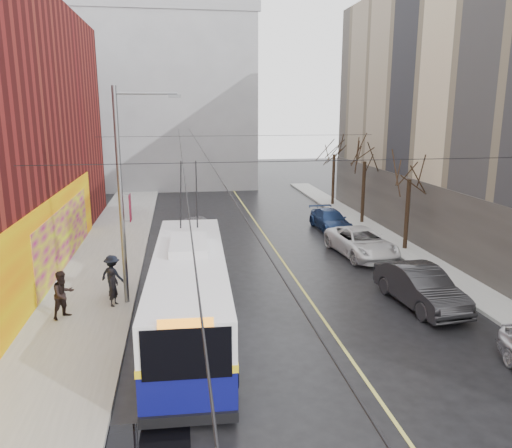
{
  "coord_description": "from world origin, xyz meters",
  "views": [
    {
      "loc": [
        -3.97,
        -10.43,
        8.15
      ],
      "look_at": [
        -0.55,
        11.36,
        3.01
      ],
      "focal_mm": 35.0,
      "sensor_mm": 36.0,
      "label": 1
    }
  ],
  "objects_px": {
    "tree_near": "(410,166)",
    "parked_car_d": "(330,220)",
    "tree_mid": "(365,151)",
    "parked_car_b": "(420,287)",
    "pedestrian_c": "(112,275)",
    "trolleybus": "(190,291)",
    "pedestrian_b": "(63,294)",
    "tree_far": "(334,145)",
    "following_car": "(199,229)",
    "pedestrian_a": "(113,287)",
    "parked_car_c": "(361,242)",
    "streetlight_pole": "(124,192)"
  },
  "relations": [
    {
      "from": "parked_car_c",
      "to": "pedestrian_c",
      "type": "xyz_separation_m",
      "value": [
        -13.05,
        -4.52,
        0.28
      ]
    },
    {
      "from": "tree_near",
      "to": "streetlight_pole",
      "type": "bearing_deg",
      "value": -158.38
    },
    {
      "from": "tree_near",
      "to": "trolleybus",
      "type": "relative_size",
      "value": 0.52
    },
    {
      "from": "tree_far",
      "to": "pedestrian_a",
      "type": "xyz_separation_m",
      "value": [
        -15.78,
        -20.31,
        -4.21
      ]
    },
    {
      "from": "streetlight_pole",
      "to": "pedestrian_a",
      "type": "bearing_deg",
      "value": -153.97
    },
    {
      "from": "tree_near",
      "to": "parked_car_c",
      "type": "height_order",
      "value": "tree_near"
    },
    {
      "from": "trolleybus",
      "to": "parked_car_c",
      "type": "bearing_deg",
      "value": 42.83
    },
    {
      "from": "tree_mid",
      "to": "pedestrian_b",
      "type": "distance_m",
      "value": 23.01
    },
    {
      "from": "tree_near",
      "to": "parked_car_d",
      "type": "height_order",
      "value": "tree_near"
    },
    {
      "from": "tree_near",
      "to": "following_car",
      "type": "distance_m",
      "value": 13.25
    },
    {
      "from": "tree_near",
      "to": "pedestrian_c",
      "type": "relative_size",
      "value": 3.54
    },
    {
      "from": "tree_mid",
      "to": "tree_far",
      "type": "height_order",
      "value": "tree_mid"
    },
    {
      "from": "parked_car_b",
      "to": "pedestrian_b",
      "type": "xyz_separation_m",
      "value": [
        -14.47,
        0.68,
        0.26
      ]
    },
    {
      "from": "tree_near",
      "to": "pedestrian_b",
      "type": "bearing_deg",
      "value": -157.45
    },
    {
      "from": "parked_car_d",
      "to": "pedestrian_c",
      "type": "distance_m",
      "value": 16.94
    },
    {
      "from": "parked_car_b",
      "to": "tree_mid",
      "type": "bearing_deg",
      "value": 72.93
    },
    {
      "from": "tree_far",
      "to": "pedestrian_c",
      "type": "relative_size",
      "value": 3.64
    },
    {
      "from": "tree_mid",
      "to": "parked_car_b",
      "type": "bearing_deg",
      "value": -101.62
    },
    {
      "from": "streetlight_pole",
      "to": "parked_car_b",
      "type": "relative_size",
      "value": 1.78
    },
    {
      "from": "parked_car_c",
      "to": "parked_car_d",
      "type": "relative_size",
      "value": 1.18
    },
    {
      "from": "parked_car_b",
      "to": "following_car",
      "type": "distance_m",
      "value": 15.03
    },
    {
      "from": "tree_near",
      "to": "tree_mid",
      "type": "bearing_deg",
      "value": 90.0
    },
    {
      "from": "parked_car_c",
      "to": "pedestrian_b",
      "type": "bearing_deg",
      "value": -161.01
    },
    {
      "from": "trolleybus",
      "to": "pedestrian_b",
      "type": "height_order",
      "value": "trolleybus"
    },
    {
      "from": "trolleybus",
      "to": "pedestrian_b",
      "type": "bearing_deg",
      "value": 162.35
    },
    {
      "from": "tree_far",
      "to": "parked_car_d",
      "type": "height_order",
      "value": "tree_far"
    },
    {
      "from": "pedestrian_c",
      "to": "tree_far",
      "type": "bearing_deg",
      "value": -98.84
    },
    {
      "from": "tree_mid",
      "to": "streetlight_pole",
      "type": "bearing_deg",
      "value": -139.35
    },
    {
      "from": "parked_car_c",
      "to": "pedestrian_a",
      "type": "xyz_separation_m",
      "value": [
        -12.88,
        -5.73,
        0.17
      ]
    },
    {
      "from": "pedestrian_a",
      "to": "tree_far",
      "type": "bearing_deg",
      "value": -16.11
    },
    {
      "from": "pedestrian_b",
      "to": "trolleybus",
      "type": "bearing_deg",
      "value": -66.18
    },
    {
      "from": "following_car",
      "to": "pedestrian_b",
      "type": "distance_m",
      "value": 12.92
    },
    {
      "from": "tree_mid",
      "to": "parked_car_c",
      "type": "height_order",
      "value": "tree_mid"
    },
    {
      "from": "tree_near",
      "to": "tree_mid",
      "type": "relative_size",
      "value": 0.96
    },
    {
      "from": "parked_car_d",
      "to": "pedestrian_a",
      "type": "relative_size",
      "value": 3.0
    },
    {
      "from": "parked_car_d",
      "to": "parked_car_b",
      "type": "bearing_deg",
      "value": -93.68
    },
    {
      "from": "tree_near",
      "to": "tree_far",
      "type": "xyz_separation_m",
      "value": [
        0.0,
        14.0,
        0.17
      ]
    },
    {
      "from": "parked_car_c",
      "to": "streetlight_pole",
      "type": "bearing_deg",
      "value": -161.73
    },
    {
      "from": "parked_car_b",
      "to": "pedestrian_b",
      "type": "relative_size",
      "value": 2.68
    },
    {
      "from": "streetlight_pole",
      "to": "tree_mid",
      "type": "relative_size",
      "value": 1.35
    },
    {
      "from": "tree_far",
      "to": "following_car",
      "type": "xyz_separation_m",
      "value": [
        -11.8,
        -9.72,
        -4.42
      ]
    },
    {
      "from": "tree_near",
      "to": "tree_far",
      "type": "height_order",
      "value": "tree_far"
    },
    {
      "from": "parked_car_d",
      "to": "pedestrian_c",
      "type": "relative_size",
      "value": 2.61
    },
    {
      "from": "tree_far",
      "to": "trolleybus",
      "type": "relative_size",
      "value": 0.54
    },
    {
      "from": "pedestrian_b",
      "to": "pedestrian_c",
      "type": "distance_m",
      "value": 2.7
    },
    {
      "from": "tree_far",
      "to": "trolleybus",
      "type": "xyz_separation_m",
      "value": [
        -12.71,
        -23.02,
        -3.54
      ]
    },
    {
      "from": "parked_car_c",
      "to": "parked_car_d",
      "type": "height_order",
      "value": "parked_car_c"
    },
    {
      "from": "tree_far",
      "to": "pedestrian_b",
      "type": "height_order",
      "value": "tree_far"
    },
    {
      "from": "tree_mid",
      "to": "parked_car_b",
      "type": "xyz_separation_m",
      "value": [
        -3.08,
        -14.97,
        -4.42
      ]
    },
    {
      "from": "following_car",
      "to": "pedestrian_a",
      "type": "height_order",
      "value": "pedestrian_a"
    }
  ]
}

